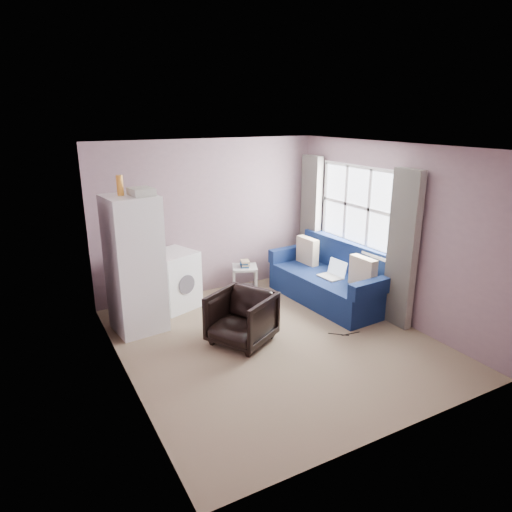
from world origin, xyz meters
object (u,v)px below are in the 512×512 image
Objects in this scene: sofa at (333,280)px; armchair at (242,316)px; washing_machine at (173,279)px; fridge at (135,264)px; side_table at (245,277)px.

armchair is at bearing -167.18° from sofa.
washing_machine is 2.50m from sofa.
fridge is 0.96m from washing_machine.
washing_machine reaches higher than armchair.
sofa reaches higher than armchair.
fridge is (-1.07, 1.04, 0.58)m from armchair.
armchair is 0.35× the size of fridge.
sofa is at bearing -15.51° from fridge.
side_table is 1.46m from sofa.
side_table is (0.85, 1.57, -0.12)m from armchair.
armchair is at bearing -95.29° from washing_machine.
armchair is 1.79m from side_table.
side_table is (1.25, 0.05, -0.21)m from washing_machine.
armchair is 1.57m from washing_machine.
fridge is at bearing -164.36° from washing_machine.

